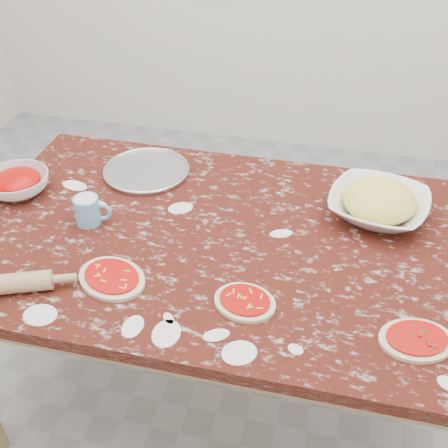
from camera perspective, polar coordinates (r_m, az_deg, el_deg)
ground at (r=2.29m, az=0.00°, el=-16.22°), size 4.00×4.00×0.00m
worktable at (r=1.80m, az=0.00°, el=-3.38°), size 1.60×1.00×0.75m
pizza_tray at (r=2.07m, az=-7.79°, el=5.27°), size 0.33×0.33×0.01m
sauce_bowl at (r=2.05m, az=-20.04°, el=3.82°), size 0.22×0.22×0.07m
cheese_bowl at (r=1.88m, az=15.22°, el=1.76°), size 0.37×0.37×0.08m
flour_mug at (r=1.83m, az=-13.46°, el=1.37°), size 0.12×0.08×0.09m
pizza_left at (r=1.62m, az=-11.20°, el=-5.35°), size 0.25×0.23×0.02m
pizza_mid at (r=1.52m, az=2.11°, el=-7.83°), size 0.20×0.17×0.02m
pizza_right at (r=1.51m, az=18.76°, el=-10.96°), size 0.22×0.19×0.02m
rolling_pin at (r=1.66m, az=-21.62°, el=-5.69°), size 0.28×0.16×0.06m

